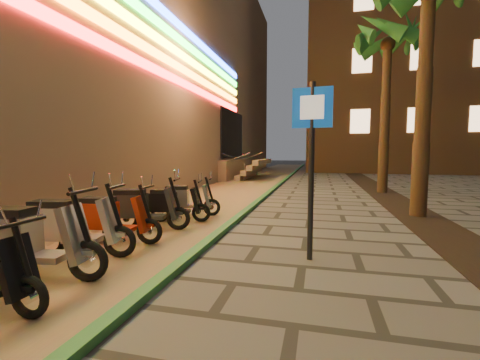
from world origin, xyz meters
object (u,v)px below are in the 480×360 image
(scooter_8, at_px, (142,207))
(scooter_9, at_px, (172,204))
(scooter_7, at_px, (111,218))
(scooter_5, at_px, (26,240))
(pedestrian_sign, at_px, (312,146))
(scooter_10, at_px, (185,199))
(scooter_6, at_px, (70,225))

(scooter_8, xyz_separation_m, scooter_9, (0.27, 0.91, -0.05))
(scooter_8, bearing_deg, scooter_7, -107.02)
(scooter_5, relative_size, scooter_8, 1.09)
(pedestrian_sign, xyz_separation_m, scooter_8, (-3.57, 1.06, -1.28))
(scooter_7, xyz_separation_m, scooter_9, (0.31, 1.93, -0.03))
(scooter_10, bearing_deg, pedestrian_sign, -53.69)
(scooter_6, relative_size, scooter_10, 1.16)
(pedestrian_sign, height_order, scooter_8, pedestrian_sign)
(scooter_10, bearing_deg, scooter_5, -108.05)
(scooter_7, xyz_separation_m, scooter_8, (0.04, 1.02, 0.02))
(pedestrian_sign, relative_size, scooter_6, 1.61)
(scooter_6, bearing_deg, scooter_10, 70.93)
(scooter_8, bearing_deg, scooter_9, 59.03)
(scooter_6, bearing_deg, scooter_8, 72.77)
(pedestrian_sign, distance_m, scooter_6, 4.03)
(scooter_6, xyz_separation_m, scooter_9, (0.44, 2.78, -0.07))
(scooter_8, distance_m, scooter_10, 1.69)
(scooter_7, bearing_deg, scooter_6, -105.55)
(scooter_7, distance_m, scooter_10, 2.70)
(scooter_10, bearing_deg, scooter_7, -110.68)
(scooter_5, distance_m, scooter_8, 2.78)
(scooter_6, bearing_deg, scooter_7, 69.36)
(pedestrian_sign, xyz_separation_m, scooter_9, (-3.30, 1.98, -1.33))
(scooter_8, relative_size, scooter_10, 1.11)
(scooter_8, bearing_deg, scooter_6, -109.92)
(scooter_6, bearing_deg, scooter_9, 69.07)
(pedestrian_sign, distance_m, scooter_10, 4.48)
(scooter_6, bearing_deg, scooter_5, -93.56)
(scooter_8, bearing_deg, scooter_5, -105.46)
(scooter_5, bearing_deg, scooter_10, 77.37)
(pedestrian_sign, distance_m, scooter_8, 3.94)
(scooter_9, bearing_deg, scooter_5, -107.78)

